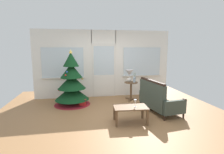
# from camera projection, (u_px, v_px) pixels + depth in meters

# --- Properties ---
(ground_plane) EXTENTS (6.76, 6.76, 0.00)m
(ground_plane) POSITION_uv_depth(u_px,v_px,m) (114.00, 115.00, 5.07)
(ground_plane) COLOR #996B42
(back_wall_with_door) EXTENTS (5.20, 0.14, 2.55)m
(back_wall_with_door) POSITION_uv_depth(u_px,v_px,m) (104.00, 64.00, 6.90)
(back_wall_with_door) COLOR white
(back_wall_with_door) RESTS_ON ground
(christmas_tree) EXTENTS (1.20, 1.20, 1.83)m
(christmas_tree) POSITION_uv_depth(u_px,v_px,m) (72.00, 84.00, 5.93)
(christmas_tree) COLOR #4C331E
(christmas_tree) RESTS_ON ground
(settee_sofa) EXTENTS (0.90, 1.52, 0.96)m
(settee_sofa) POSITION_uv_depth(u_px,v_px,m) (157.00, 99.00, 5.29)
(settee_sofa) COLOR black
(settee_sofa) RESTS_ON ground
(side_table) EXTENTS (0.50, 0.48, 0.66)m
(side_table) POSITION_uv_depth(u_px,v_px,m) (131.00, 87.00, 6.48)
(side_table) COLOR brown
(side_table) RESTS_ON ground
(table_lamp) EXTENTS (0.28, 0.28, 0.44)m
(table_lamp) POSITION_uv_depth(u_px,v_px,m) (129.00, 74.00, 6.43)
(table_lamp) COLOR silver
(table_lamp) RESTS_ON side_table
(flower_vase) EXTENTS (0.11, 0.10, 0.35)m
(flower_vase) POSITION_uv_depth(u_px,v_px,m) (134.00, 79.00, 6.39)
(flower_vase) COLOR #99ADBC
(flower_vase) RESTS_ON side_table
(coffee_table) EXTENTS (0.87, 0.57, 0.42)m
(coffee_table) POSITION_uv_depth(u_px,v_px,m) (130.00, 109.00, 4.50)
(coffee_table) COLOR brown
(coffee_table) RESTS_ON ground
(wine_glass) EXTENTS (0.08, 0.08, 0.20)m
(wine_glass) POSITION_uv_depth(u_px,v_px,m) (135.00, 101.00, 4.43)
(wine_glass) COLOR silver
(wine_glass) RESTS_ON coffee_table
(gift_box) EXTENTS (0.23, 0.21, 0.23)m
(gift_box) POSITION_uv_depth(u_px,v_px,m) (83.00, 102.00, 5.88)
(gift_box) COLOR red
(gift_box) RESTS_ON ground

